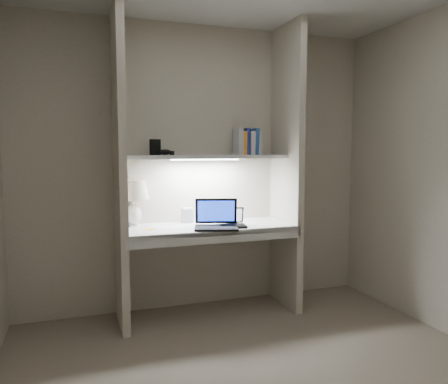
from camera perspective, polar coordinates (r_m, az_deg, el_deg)
name	(u,v)px	position (r m, az deg, el deg)	size (l,w,h in m)	color
back_wall	(200,168)	(3.93, -3.21, 3.20)	(3.20, 0.01, 2.50)	beige
alcove_panel_left	(120,170)	(3.52, -13.48, 2.79)	(0.06, 0.55, 2.50)	beige
alcove_panel_right	(287,168)	(3.94, 8.18, 3.15)	(0.06, 0.55, 2.50)	beige
desk	(209,228)	(3.72, -2.01, -4.68)	(1.40, 0.55, 0.04)	white
desk_apron	(218,237)	(3.48, -0.75, -5.89)	(1.46, 0.03, 0.10)	silver
shelf	(205,157)	(3.75, -2.47, 4.62)	(1.40, 0.36, 0.03)	silver
strip_light	(205,159)	(3.75, -2.47, 4.28)	(0.60, 0.04, 0.01)	white
table_lamp	(133,195)	(3.72, -11.79, -0.39)	(0.27, 0.27, 0.39)	white
laptop_main	(216,221)	(3.60, -1.02, -3.84)	(0.42, 0.39, 0.24)	black
laptop_netbook	(231,222)	(3.66, 0.91, -3.94)	(0.27, 0.24, 0.15)	black
speaker	(187,215)	(3.85, -4.80, -3.05)	(0.09, 0.07, 0.13)	silver
mouse	(232,221)	(3.83, 1.10, -3.80)	(0.11, 0.07, 0.04)	black
cable_coil	(222,225)	(3.69, -0.30, -4.36)	(0.09, 0.09, 0.01)	black
sticky_note	(150,229)	(3.60, -9.67, -4.76)	(0.08, 0.08, 0.00)	yellow
book_row	(247,142)	(3.97, 3.04, 6.50)	(0.22, 0.16, 0.24)	silver
shelf_box	(155,147)	(3.70, -8.98, 5.80)	(0.08, 0.05, 0.13)	black
shelf_gadget	(165,152)	(3.66, -7.72, 5.18)	(0.11, 0.08, 0.05)	black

